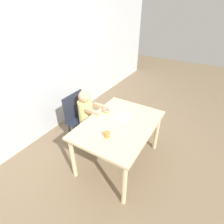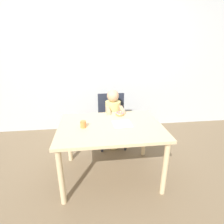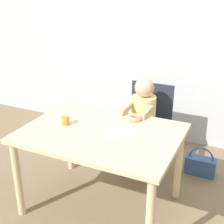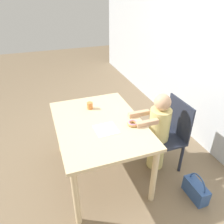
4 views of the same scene
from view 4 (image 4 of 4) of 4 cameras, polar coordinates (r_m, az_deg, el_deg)
The scene contains 8 objects.
ground_plane at distance 2.77m, azimuth -2.97°, elevation -15.22°, with size 12.00×12.00×0.00m, color #7A664C.
dining_table at distance 2.36m, azimuth -3.37°, elevation -4.54°, with size 1.23×0.90×0.72m.
chair at distance 2.67m, azimuth 14.22°, elevation -5.61°, with size 0.44×0.42×0.86m.
child_figure at distance 2.58m, azimuth 11.96°, elevation -5.18°, with size 0.25×0.46×0.99m.
donut at distance 2.27m, azimuth 5.53°, elevation -2.98°, with size 0.12×0.12×0.04m.
napkin at distance 2.20m, azimuth -1.58°, elevation -4.52°, with size 0.23×0.23×0.00m.
handbag at distance 2.60m, azimuth 21.06°, elevation -18.40°, with size 0.30×0.12×0.30m.
cup at distance 2.55m, azimuth -5.79°, elevation 1.66°, with size 0.07×0.07×0.08m.
Camera 4 is at (1.87, -0.52, 1.98)m, focal length 35.00 mm.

